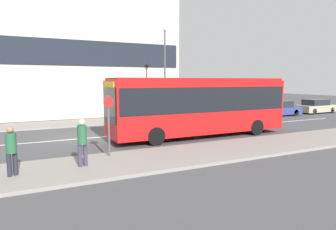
{
  "coord_description": "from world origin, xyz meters",
  "views": [
    {
      "loc": [
        -3.31,
        -17.46,
        3.32
      ],
      "look_at": [
        4.26,
        -2.11,
        1.36
      ],
      "focal_mm": 32.0,
      "sensor_mm": 36.0,
      "label": 1
    }
  ],
  "objects_px": {
    "pedestrian_near_stop": "(11,148)",
    "pedestrian_down_pavement": "(82,139)",
    "bus_stop_sign": "(109,121)",
    "street_lamp": "(165,64)",
    "parked_car_0": "(235,111)",
    "parked_car_2": "(316,107)",
    "city_bus": "(200,103)",
    "parked_car_1": "(279,109)"
  },
  "relations": [
    {
      "from": "parked_car_2",
      "to": "bus_stop_sign",
      "type": "xyz_separation_m",
      "value": [
        -24.11,
        -8.55,
        0.98
      ]
    },
    {
      "from": "street_lamp",
      "to": "parked_car_2",
      "type": "bearing_deg",
      "value": -5.74
    },
    {
      "from": "pedestrian_down_pavement",
      "to": "street_lamp",
      "type": "xyz_separation_m",
      "value": [
        8.85,
        11.31,
        3.53
      ]
    },
    {
      "from": "city_bus",
      "to": "parked_car_2",
      "type": "height_order",
      "value": "city_bus"
    },
    {
      "from": "parked_car_2",
      "to": "pedestrian_down_pavement",
      "type": "relative_size",
      "value": 2.43
    },
    {
      "from": "pedestrian_near_stop",
      "to": "bus_stop_sign",
      "type": "height_order",
      "value": "bus_stop_sign"
    },
    {
      "from": "parked_car_0",
      "to": "street_lamp",
      "type": "bearing_deg",
      "value": 166.55
    },
    {
      "from": "parked_car_0",
      "to": "pedestrian_down_pavement",
      "type": "relative_size",
      "value": 2.38
    },
    {
      "from": "parked_car_0",
      "to": "city_bus",
      "type": "bearing_deg",
      "value": -141.37
    },
    {
      "from": "parked_car_1",
      "to": "bus_stop_sign",
      "type": "xyz_separation_m",
      "value": [
        -18.8,
        -8.49,
        0.98
      ]
    },
    {
      "from": "pedestrian_near_stop",
      "to": "bus_stop_sign",
      "type": "xyz_separation_m",
      "value": [
        3.65,
        1.2,
        0.56
      ]
    },
    {
      "from": "street_lamp",
      "to": "bus_stop_sign",
      "type": "bearing_deg",
      "value": -126.41
    },
    {
      "from": "parked_car_0",
      "to": "parked_car_2",
      "type": "distance_m",
      "value": 10.37
    },
    {
      "from": "pedestrian_down_pavement",
      "to": "parked_car_2",
      "type": "bearing_deg",
      "value": 14.69
    },
    {
      "from": "city_bus",
      "to": "street_lamp",
      "type": "height_order",
      "value": "street_lamp"
    },
    {
      "from": "parked_car_1",
      "to": "pedestrian_down_pavement",
      "type": "bearing_deg",
      "value": -154.52
    },
    {
      "from": "parked_car_0",
      "to": "bus_stop_sign",
      "type": "xyz_separation_m",
      "value": [
        -13.75,
        -8.74,
        1.0
      ]
    },
    {
      "from": "parked_car_0",
      "to": "parked_car_2",
      "type": "bearing_deg",
      "value": -1.01
    },
    {
      "from": "city_bus",
      "to": "parked_car_1",
      "type": "xyz_separation_m",
      "value": [
        12.56,
        5.76,
        -1.33
      ]
    },
    {
      "from": "street_lamp",
      "to": "pedestrian_near_stop",
      "type": "bearing_deg",
      "value": -134.41
    },
    {
      "from": "pedestrian_near_stop",
      "to": "street_lamp",
      "type": "xyz_separation_m",
      "value": [
        11.19,
        11.42,
        3.6
      ]
    },
    {
      "from": "parked_car_2",
      "to": "parked_car_1",
      "type": "bearing_deg",
      "value": -179.36
    },
    {
      "from": "bus_stop_sign",
      "to": "parked_car_2",
      "type": "bearing_deg",
      "value": 19.53
    },
    {
      "from": "city_bus",
      "to": "street_lamp",
      "type": "relative_size",
      "value": 1.45
    },
    {
      "from": "parked_car_2",
      "to": "pedestrian_down_pavement",
      "type": "bearing_deg",
      "value": -159.23
    },
    {
      "from": "parked_car_0",
      "to": "pedestrian_near_stop",
      "type": "distance_m",
      "value": 20.04
    },
    {
      "from": "pedestrian_down_pavement",
      "to": "parked_car_0",
      "type": "bearing_deg",
      "value": 27.05
    },
    {
      "from": "city_bus",
      "to": "street_lamp",
      "type": "bearing_deg",
      "value": 77.71
    },
    {
      "from": "city_bus",
      "to": "parked_car_0",
      "type": "distance_m",
      "value": 9.71
    },
    {
      "from": "parked_car_1",
      "to": "pedestrian_down_pavement",
      "type": "relative_size",
      "value": 2.37
    },
    {
      "from": "parked_car_0",
      "to": "parked_car_2",
      "type": "height_order",
      "value": "parked_car_2"
    },
    {
      "from": "pedestrian_down_pavement",
      "to": "street_lamp",
      "type": "distance_m",
      "value": 14.78
    },
    {
      "from": "parked_car_1",
      "to": "pedestrian_down_pavement",
      "type": "height_order",
      "value": "pedestrian_down_pavement"
    },
    {
      "from": "pedestrian_near_stop",
      "to": "pedestrian_down_pavement",
      "type": "relative_size",
      "value": 0.94
    },
    {
      "from": "bus_stop_sign",
      "to": "street_lamp",
      "type": "distance_m",
      "value": 13.06
    },
    {
      "from": "city_bus",
      "to": "parked_car_2",
      "type": "distance_m",
      "value": 18.85
    },
    {
      "from": "parked_car_0",
      "to": "parked_car_1",
      "type": "relative_size",
      "value": 1.0
    },
    {
      "from": "parked_car_1",
      "to": "pedestrian_near_stop",
      "type": "bearing_deg",
      "value": -156.64
    },
    {
      "from": "parked_car_0",
      "to": "pedestrian_near_stop",
      "type": "bearing_deg",
      "value": -150.26
    },
    {
      "from": "pedestrian_near_stop",
      "to": "parked_car_2",
      "type": "bearing_deg",
      "value": 174.74
    },
    {
      "from": "pedestrian_down_pavement",
      "to": "street_lamp",
      "type": "bearing_deg",
      "value": 45.88
    },
    {
      "from": "pedestrian_down_pavement",
      "to": "bus_stop_sign",
      "type": "distance_m",
      "value": 1.77
    }
  ]
}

